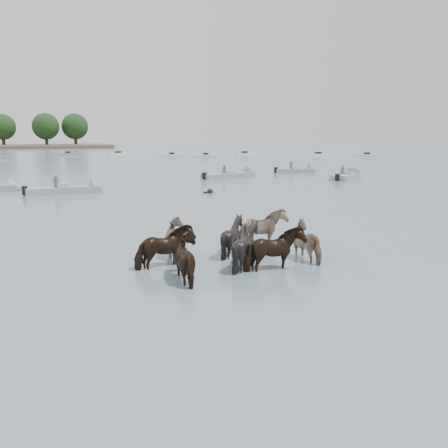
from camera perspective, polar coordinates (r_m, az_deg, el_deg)
name	(u,v)px	position (r m, az deg, el deg)	size (l,w,h in m)	color
ground	(218,268)	(15.12, -0.79, -5.32)	(400.00, 400.00, 0.00)	slate
pony_herd	(234,246)	(15.71, 1.19, -2.65)	(7.02, 4.94, 1.70)	black
swimming_pony	(209,192)	(34.34, -1.78, 3.95)	(0.72, 0.44, 0.44)	black
motorboat_b	(73,190)	(36.20, -17.82, 3.99)	(5.78, 2.41, 1.92)	gray
motorboat_c	(235,175)	(46.97, 1.32, 5.96)	(6.24, 3.25, 1.92)	gray
motorboat_d	(348,176)	(47.56, 14.87, 5.66)	(5.08, 4.52, 1.92)	gray
motorboat_e	(300,171)	(53.54, 9.28, 6.42)	(5.01, 2.28, 1.92)	gray
distant_flotilla	(85,157)	(89.43, -16.50, 7.85)	(105.69, 26.55, 0.93)	gray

